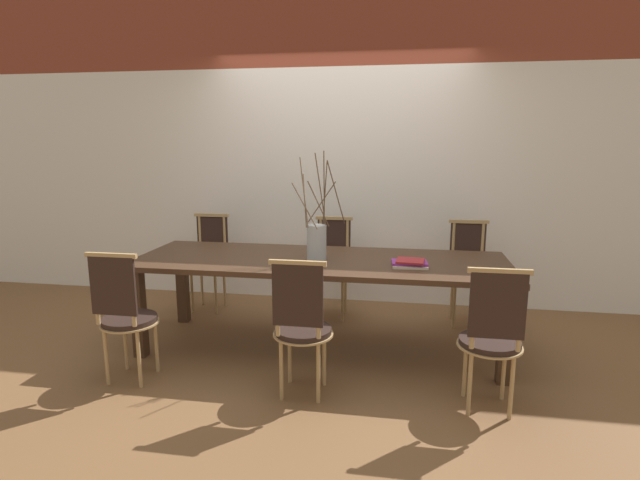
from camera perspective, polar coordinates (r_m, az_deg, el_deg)
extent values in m
plane|color=brown|center=(4.14, 0.00, -12.17)|extent=(16.00, 16.00, 0.00)
cube|color=white|center=(5.12, 2.43, 6.00)|extent=(12.00, 0.06, 2.36)
cube|color=brown|center=(5.22, 2.59, 23.78)|extent=(12.00, 0.06, 0.84)
cube|color=#422B1C|center=(3.91, 0.00, -2.44)|extent=(2.90, 0.99, 0.04)
cube|color=#422B1C|center=(4.11, -20.00, -7.85)|extent=(0.09, 0.09, 0.70)
cube|color=#422B1C|center=(3.67, 20.45, -10.16)|extent=(0.09, 0.09, 0.70)
cube|color=#422B1C|center=(4.76, -15.43, -4.96)|extent=(0.09, 0.09, 0.70)
cube|color=#422B1C|center=(4.40, 18.58, -6.51)|extent=(0.09, 0.09, 0.70)
cylinder|color=black|center=(3.73, -20.94, -8.48)|extent=(0.37, 0.37, 0.04)
cylinder|color=tan|center=(3.74, -20.91, -8.82)|extent=(0.39, 0.39, 0.01)
cylinder|color=tan|center=(3.96, -21.35, -10.83)|extent=(0.03, 0.03, 0.42)
cylinder|color=tan|center=(3.85, -18.20, -11.27)|extent=(0.03, 0.03, 0.42)
cylinder|color=tan|center=(3.78, -23.24, -12.09)|extent=(0.03, 0.03, 0.42)
cylinder|color=tan|center=(3.66, -19.98, -12.62)|extent=(0.03, 0.03, 0.42)
cylinder|color=tan|center=(3.59, -24.28, -5.10)|extent=(0.03, 0.03, 0.49)
cylinder|color=tan|center=(3.46, -20.69, -5.44)|extent=(0.03, 0.03, 0.49)
cube|color=black|center=(3.51, -22.59, -4.91)|extent=(0.32, 0.02, 0.39)
cube|color=tan|center=(3.47, -22.80, -1.63)|extent=(0.36, 0.03, 0.03)
cylinder|color=black|center=(3.30, -1.94, -10.28)|extent=(0.37, 0.37, 0.04)
cylinder|color=tan|center=(3.31, -1.94, -10.66)|extent=(0.39, 0.39, 0.01)
cylinder|color=tan|center=(3.52, -3.49, -12.86)|extent=(0.03, 0.03, 0.42)
cylinder|color=tan|center=(3.48, 0.49, -13.15)|extent=(0.03, 0.03, 0.42)
cylinder|color=tan|center=(3.31, -4.45, -14.53)|extent=(0.03, 0.03, 0.42)
cylinder|color=tan|center=(3.26, -0.20, -14.88)|extent=(0.03, 0.03, 0.42)
cylinder|color=tan|center=(3.10, -4.92, -6.65)|extent=(0.03, 0.03, 0.49)
cylinder|color=tan|center=(3.04, -0.15, -6.92)|extent=(0.03, 0.03, 0.49)
cube|color=black|center=(3.06, -2.58, -6.39)|extent=(0.32, 0.02, 0.39)
cube|color=tan|center=(3.00, -2.59, -2.64)|extent=(0.36, 0.03, 0.03)
cylinder|color=black|center=(3.29, 18.82, -10.98)|extent=(0.37, 0.37, 0.04)
cylinder|color=tan|center=(3.30, 18.80, -11.36)|extent=(0.39, 0.39, 0.01)
cylinder|color=tan|center=(3.47, 16.25, -13.69)|extent=(0.03, 0.03, 0.42)
cylinder|color=tan|center=(3.51, 20.27, -13.67)|extent=(0.03, 0.03, 0.42)
cylinder|color=tan|center=(3.26, 16.74, -15.46)|extent=(0.03, 0.03, 0.42)
cylinder|color=tan|center=(3.30, 21.05, -15.41)|extent=(0.03, 0.03, 0.42)
cylinder|color=tan|center=(3.03, 17.17, -7.50)|extent=(0.03, 0.03, 0.49)
cylinder|color=tan|center=(3.08, 21.99, -7.54)|extent=(0.03, 0.03, 0.49)
cube|color=black|center=(3.04, 19.65, -7.12)|extent=(0.32, 0.02, 0.39)
cube|color=tan|center=(2.99, 19.89, -3.37)|extent=(0.36, 0.03, 0.03)
cylinder|color=black|center=(5.01, -12.73, -3.02)|extent=(0.37, 0.37, 0.04)
cylinder|color=tan|center=(5.02, -12.72, -3.28)|extent=(0.39, 0.39, 0.01)
cylinder|color=tan|center=(4.92, -11.84, -5.98)|extent=(0.03, 0.03, 0.42)
cylinder|color=tan|center=(5.01, -14.42, -5.79)|extent=(0.03, 0.03, 0.42)
cylinder|color=tan|center=(5.14, -10.87, -5.21)|extent=(0.03, 0.03, 0.42)
cylinder|color=tan|center=(5.22, -13.36, -5.04)|extent=(0.03, 0.03, 0.42)
cylinder|color=tan|center=(5.05, -10.83, 0.21)|extent=(0.03, 0.03, 0.49)
cylinder|color=tan|center=(5.15, -13.54, 0.30)|extent=(0.03, 0.03, 0.49)
cube|color=black|center=(5.10, -12.18, 0.53)|extent=(0.32, 0.02, 0.39)
cube|color=tan|center=(5.06, -12.30, 2.80)|extent=(0.36, 0.03, 0.03)
cylinder|color=black|center=(4.69, 1.32, -3.71)|extent=(0.37, 0.37, 0.04)
cylinder|color=tan|center=(4.70, 1.32, -3.99)|extent=(0.39, 0.39, 0.01)
cylinder|color=tan|center=(4.63, 2.58, -6.86)|extent=(0.03, 0.03, 0.42)
cylinder|color=tan|center=(4.66, -0.38, -6.71)|extent=(0.03, 0.03, 0.42)
cylinder|color=tan|center=(4.86, 2.93, -5.98)|extent=(0.03, 0.03, 0.42)
cylinder|color=tan|center=(4.89, 0.11, -5.85)|extent=(0.03, 0.03, 0.42)
cylinder|color=tan|center=(4.77, 3.15, -0.25)|extent=(0.03, 0.03, 0.49)
cylinder|color=tan|center=(4.81, 0.08, -0.15)|extent=(0.03, 0.03, 0.49)
cube|color=black|center=(4.79, 1.62, 0.10)|extent=(0.32, 0.02, 0.39)
cube|color=tan|center=(4.75, 1.62, 2.51)|extent=(0.36, 0.03, 0.03)
cylinder|color=black|center=(4.69, 16.56, -4.20)|extent=(0.37, 0.37, 0.04)
cylinder|color=tan|center=(4.69, 16.54, -4.48)|extent=(0.39, 0.39, 0.01)
cylinder|color=tan|center=(4.66, 18.06, -7.31)|extent=(0.03, 0.03, 0.42)
cylinder|color=tan|center=(4.62, 15.09, -7.27)|extent=(0.03, 0.03, 0.42)
cylinder|color=tan|center=(4.88, 17.65, -6.42)|extent=(0.03, 0.03, 0.42)
cylinder|color=tan|center=(4.85, 14.82, -6.37)|extent=(0.03, 0.03, 0.42)
cylinder|color=tan|center=(4.80, 18.05, -0.73)|extent=(0.03, 0.03, 0.49)
cylinder|color=tan|center=(4.77, 14.96, -0.63)|extent=(0.03, 0.03, 0.49)
cube|color=black|center=(4.78, 16.52, -0.38)|extent=(0.32, 0.02, 0.39)
cube|color=tan|center=(4.74, 16.66, 2.03)|extent=(0.36, 0.03, 0.03)
cylinder|color=#B2BCC1|center=(3.85, -0.39, -0.28)|extent=(0.15, 0.15, 0.27)
cylinder|color=brown|center=(3.79, 0.47, 5.92)|extent=(0.02, 0.12, 0.57)
cylinder|color=brown|center=(3.91, 0.19, 4.34)|extent=(0.23, 0.05, 0.33)
cylinder|color=brown|center=(3.79, -1.76, 4.56)|extent=(0.07, 0.18, 0.39)
cylinder|color=brown|center=(3.76, -1.85, 5.49)|extent=(0.10, 0.19, 0.52)
cylinder|color=brown|center=(3.71, -1.79, 3.93)|extent=(0.23, 0.15, 0.33)
cylinder|color=brown|center=(3.75, 0.06, 5.75)|extent=(0.08, 0.08, 0.55)
cylinder|color=brown|center=(3.72, -0.18, 4.13)|extent=(0.16, 0.07, 0.35)
cylinder|color=brown|center=(3.81, 0.57, 5.37)|extent=(0.06, 0.13, 0.49)
cylinder|color=brown|center=(3.73, 1.88, 5.33)|extent=(0.10, 0.32, 0.50)
cube|color=beige|center=(3.73, 10.24, -2.86)|extent=(0.26, 0.20, 0.02)
cube|color=#842D8C|center=(3.73, 10.18, -2.55)|extent=(0.27, 0.19, 0.02)
cube|color=maroon|center=(3.72, 10.29, -2.35)|extent=(0.22, 0.20, 0.01)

